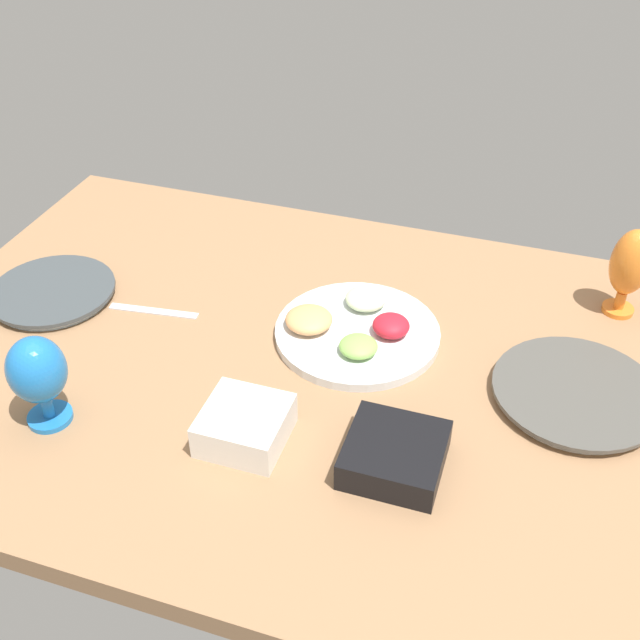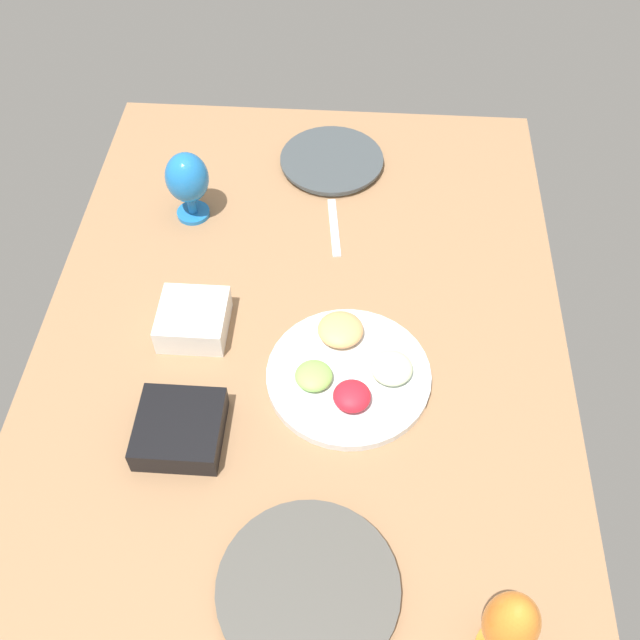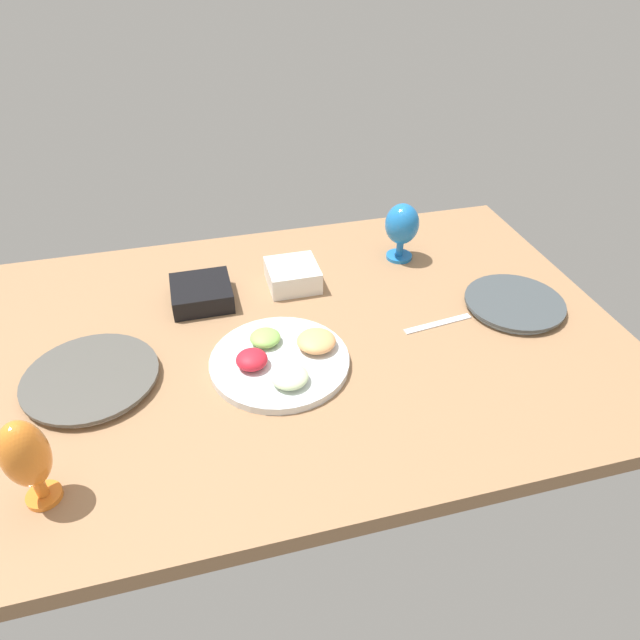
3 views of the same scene
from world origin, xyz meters
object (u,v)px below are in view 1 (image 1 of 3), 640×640
at_px(dinner_plate_left, 53,292).
at_px(dinner_plate_right, 576,393).
at_px(hurricane_glass_orange, 630,265).
at_px(square_bowl_white, 245,424).
at_px(square_bowl_black, 395,453).
at_px(fruit_platter, 355,329).
at_px(hurricane_glass_blue, 37,373).

bearing_deg(dinner_plate_left, dinner_plate_right, 1.18).
bearing_deg(hurricane_glass_orange, square_bowl_white, -135.78).
relative_size(hurricane_glass_orange, square_bowl_white, 1.39).
bearing_deg(square_bowl_black, fruit_platter, 116.75).
distance_m(hurricane_glass_orange, square_bowl_white, 0.79).
relative_size(hurricane_glass_orange, hurricane_glass_blue, 1.10).
height_order(dinner_plate_right, hurricane_glass_orange, hurricane_glass_orange).
distance_m(dinner_plate_right, hurricane_glass_blue, 0.89).
xyz_separation_m(dinner_plate_left, fruit_platter, (0.61, 0.07, 0.01)).
bearing_deg(fruit_platter, square_bowl_white, -106.85).
bearing_deg(hurricane_glass_orange, dinner_plate_right, -102.48).
bearing_deg(dinner_plate_right, square_bowl_white, -152.18).
xyz_separation_m(dinner_plate_right, hurricane_glass_orange, (0.06, 0.28, 0.10)).
relative_size(dinner_plate_left, hurricane_glass_orange, 1.35).
bearing_deg(square_bowl_black, dinner_plate_left, 163.50).
bearing_deg(hurricane_glass_blue, fruit_platter, 41.47).
relative_size(dinner_plate_left, hurricane_glass_blue, 1.49).
xyz_separation_m(fruit_platter, hurricane_glass_orange, (0.47, 0.24, 0.09)).
bearing_deg(dinner_plate_right, hurricane_glass_orange, 77.52).
xyz_separation_m(dinner_plate_right, square_bowl_white, (-0.50, -0.26, 0.02)).
height_order(dinner_plate_left, dinner_plate_right, dinner_plate_right).
distance_m(dinner_plate_left, hurricane_glass_blue, 0.37).
bearing_deg(square_bowl_white, dinner_plate_right, 27.82).
relative_size(dinner_plate_left, dinner_plate_right, 0.87).
distance_m(fruit_platter, hurricane_glass_orange, 0.53).
relative_size(square_bowl_white, square_bowl_black, 0.88).
height_order(dinner_plate_right, fruit_platter, fruit_platter).
xyz_separation_m(dinner_plate_right, fruit_platter, (-0.40, 0.05, 0.01)).
bearing_deg(hurricane_glass_orange, dinner_plate_left, -164.27).
xyz_separation_m(dinner_plate_left, hurricane_glass_orange, (1.08, 0.30, 0.10)).
bearing_deg(hurricane_glass_blue, dinner_plate_right, 21.43).
relative_size(hurricane_glass_blue, square_bowl_black, 1.11).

